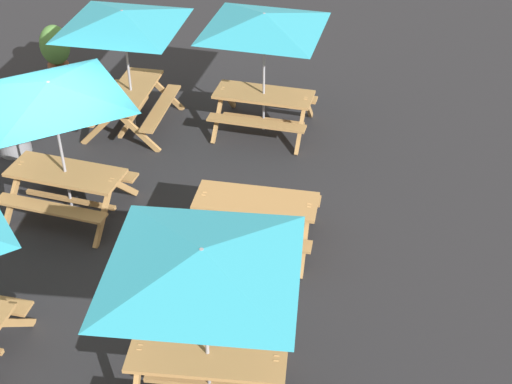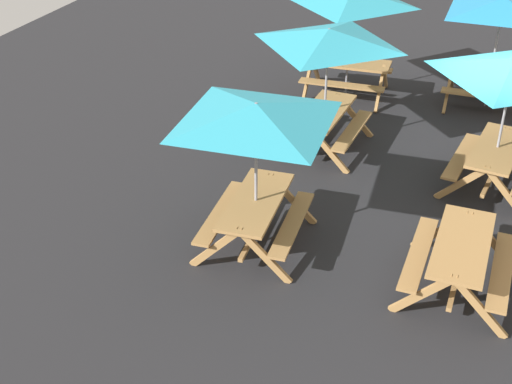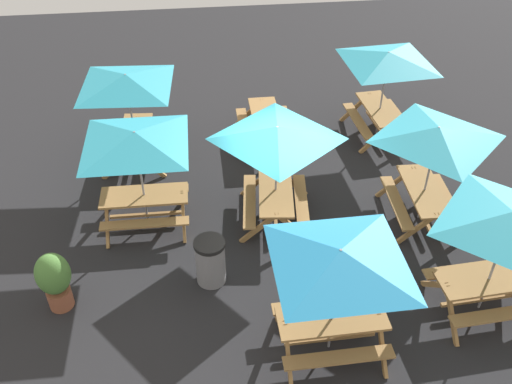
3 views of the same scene
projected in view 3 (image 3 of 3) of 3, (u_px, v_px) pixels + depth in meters
ground_plane at (282, 222)px, 12.26m from camera, size 25.64×25.64×0.00m
picnic_table_0 at (387, 64)px, 13.79m from camera, size 2.82×2.82×2.34m
picnic_table_1 at (127, 87)px, 12.88m from camera, size 2.82×2.82×2.34m
picnic_table_2 at (266, 122)px, 14.42m from camera, size 1.80×1.53×0.81m
picnic_table_3 at (436, 140)px, 11.15m from camera, size 2.07×2.07×2.34m
picnic_table_4 at (339, 265)px, 8.51m from camera, size 2.83×2.83×2.34m
picnic_table_5 at (136, 145)px, 11.02m from camera, size 2.83×2.83×2.34m
picnic_table_6 at (277, 140)px, 11.16m from camera, size 2.21×2.21×2.34m
picnic_table_7 at (508, 226)px, 9.19m from camera, size 2.12×2.12×2.34m
trash_bin_gray at (210, 261)px, 10.66m from camera, size 0.59×0.59×0.98m
potted_plant_0 at (54, 279)px, 10.03m from camera, size 0.61×0.61×1.24m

